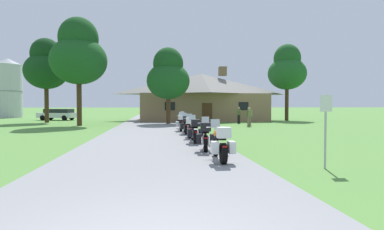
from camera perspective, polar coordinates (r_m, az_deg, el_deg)
The scene contains 20 objects.
ground_plane at distance 23.85m, azimuth -6.95°, elevation -2.67°, with size 500.00×500.00×0.00m, color #56893D.
asphalt_driveway at distance 21.86m, azimuth -6.97°, elevation -2.99°, with size 6.40×80.00×0.06m, color gray.
motorcycle_orange_nearest_to_camera at distance 10.00m, azimuth 5.24°, elevation -5.31°, with size 0.73×2.08×1.30m.
motorcycle_orange_second_in_row at distance 12.41m, azimuth 2.50°, elevation -3.93°, with size 0.92×2.08×1.30m.
motorcycle_white_third_in_row at distance 15.00m, azimuth 0.45°, elevation -2.94°, with size 0.73×2.08×1.30m.
motorcycle_green_fourth_in_row at distance 17.36m, azimuth -0.45°, elevation -2.26°, with size 0.67×2.08×1.30m.
motorcycle_red_fifth_in_row at distance 19.62m, azimuth -1.17°, elevation -1.83°, with size 0.73×2.08×1.30m.
motorcycle_silver_sixth_in_row at distance 21.91m, azimuth -2.00°, elevation -1.45°, with size 0.81×2.08×1.30m.
motorcycle_orange_farthest_in_row at distance 24.42m, azimuth -1.83°, elevation -1.12°, with size 0.85×2.08×1.30m.
stone_lodge at distance 38.27m, azimuth 1.76°, elevation 3.41°, with size 15.42×8.97×6.60m.
bystander_olive_shirt_near_lodge at distance 32.12m, azimuth 8.56°, elevation 0.16°, with size 0.37×0.49×1.69m.
bystander_tan_shirt_beside_signpost at distance 29.28m, azimuth 10.43°, elevation -0.00°, with size 0.55×0.23×1.69m.
bystander_olive_shirt_by_tree at distance 27.59m, azimuth 10.37°, elevation -0.11°, with size 0.51×0.34×1.69m.
metal_signpost_roadside at distance 9.78m, azimuth 23.25°, elevation -1.23°, with size 0.36×0.06×2.14m.
tree_right_of_lodge at distance 40.08m, azimuth 17.00°, elevation 8.01°, with size 4.61×4.61×9.29m.
tree_left_near at distance 30.21m, azimuth -20.02°, elevation 10.40°, with size 4.99×4.99×9.72m.
tree_by_lodge_front at distance 30.76m, azimuth -4.37°, elevation 7.13°, with size 4.20×4.20×7.49m.
tree_left_far at distance 36.91m, azimuth -25.13°, elevation 8.08°, with size 4.49×4.49×8.97m.
metal_silo_distant at distance 54.17m, azimuth -30.59°, elevation 4.27°, with size 3.96×3.96×8.85m.
parked_white_suv_far_left at distance 42.18m, azimuth -23.32°, elevation 0.18°, with size 4.92×2.95×1.40m.
Camera 1 is at (0.13, -3.78, 1.84)m, focal length 29.16 mm.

